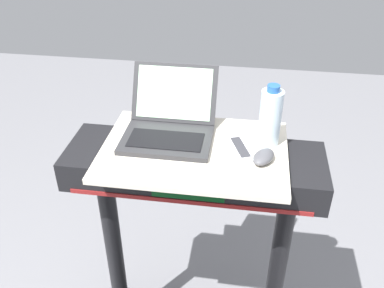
% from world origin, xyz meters
% --- Properties ---
extents(desk_board, '(0.63, 0.44, 0.02)m').
position_xyz_m(desk_board, '(0.00, 0.70, 1.06)').
color(desk_board, beige).
rests_on(desk_board, treadmill_base).
extents(laptop, '(0.31, 0.32, 0.21)m').
position_xyz_m(laptop, '(-0.10, 0.78, 1.12)').
color(laptop, '#2D2D30').
rests_on(laptop, desk_board).
extents(computer_mouse, '(0.10, 0.12, 0.03)m').
position_xyz_m(computer_mouse, '(0.23, 0.66, 1.09)').
color(computer_mouse, '#4C4C51').
rests_on(computer_mouse, desk_board).
extents(water_bottle, '(0.08, 0.08, 0.22)m').
position_xyz_m(water_bottle, '(0.25, 0.77, 1.18)').
color(water_bottle, silver).
rests_on(water_bottle, desk_board).
extents(tv_remote, '(0.10, 0.17, 0.02)m').
position_xyz_m(tv_remote, '(0.16, 0.70, 1.08)').
color(tv_remote, silver).
rests_on(tv_remote, desk_board).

